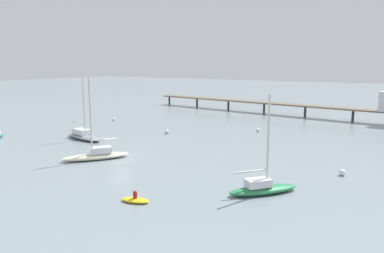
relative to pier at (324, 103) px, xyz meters
name	(u,v)px	position (x,y,z in m)	size (l,w,h in m)	color
ground_plane	(119,158)	(-13.73, -46.80, -3.45)	(400.00, 400.00, 0.00)	gray
pier	(324,103)	(0.00, 0.00, 0.00)	(60.85, 10.61, 6.32)	brown
sailboat_cream	(97,154)	(-15.64, -48.73, -2.79)	(6.33, 7.69, 10.11)	beige
sailboat_gray	(83,135)	(-26.48, -40.94, -2.81)	(8.63, 4.04, 9.90)	gray
sailboat_green	(262,187)	(5.95, -49.55, -2.83)	(5.71, 6.40, 8.96)	#287F4C
dinghy_yellow	(135,200)	(-2.36, -57.22, -3.24)	(2.70, 1.68, 1.14)	yellow
mooring_buoy_far	(342,172)	(11.03, -40.00, -3.11)	(0.68, 0.68, 0.68)	silver
mooring_buoy_mid	(167,132)	(-18.17, -30.56, -3.10)	(0.71, 0.71, 0.71)	silver
mooring_buoy_inner	(113,119)	(-35.59, -24.75, -3.15)	(0.60, 0.60, 0.60)	silver
mooring_buoy_near	(258,130)	(-5.97, -21.10, -3.14)	(0.63, 0.63, 0.63)	silver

